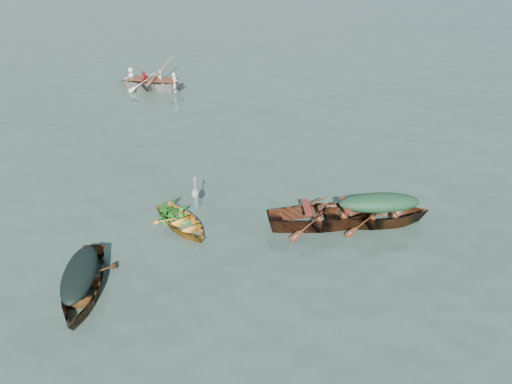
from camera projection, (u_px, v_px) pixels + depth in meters
ground at (272, 243)px, 13.95m from camera, size 140.00×140.00×0.00m
yellow_dinghy at (183, 228)px, 14.55m from camera, size 2.66×2.89×0.72m
dark_covered_boat at (84, 293)px, 12.35m from camera, size 1.60×3.84×0.95m
green_tarp_boat at (376, 223)px, 14.74m from camera, size 4.35×1.53×1.00m
open_wooden_boat at (324, 225)px, 14.67m from camera, size 4.78×1.89×1.11m
rowed_boat at (154, 90)px, 23.38m from camera, size 4.38×2.01×1.00m
dark_tarp_cover at (79, 273)px, 11.98m from camera, size 0.88×2.11×0.40m
green_tarp_cover at (379, 202)px, 14.33m from camera, size 2.39×0.84×0.52m
thwart_benches at (326, 209)px, 14.35m from camera, size 2.41×1.09×0.04m
heron at (196, 197)px, 14.43m from camera, size 0.47×0.49×0.92m
dinghy_weeds at (171, 201)px, 14.56m from camera, size 1.11×1.14×0.60m
rowers at (152, 71)px, 22.89m from camera, size 3.11×1.66×0.76m
oars at (153, 79)px, 23.08m from camera, size 1.06×2.67×0.06m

